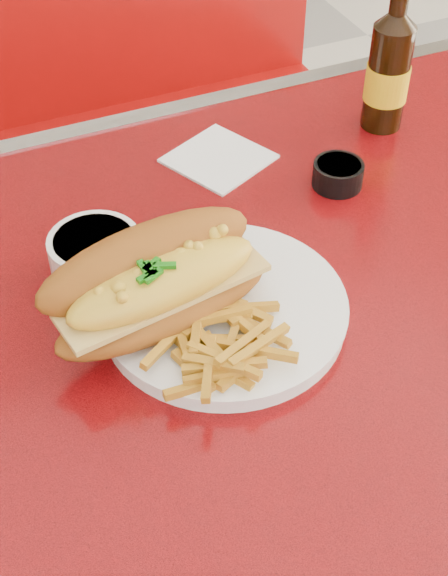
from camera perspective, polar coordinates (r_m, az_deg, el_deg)
name	(u,v)px	position (r m, az deg, el deg)	size (l,w,h in m)	color
diner_table	(239,413)	(0.94, 1.09, -8.88)	(1.23, 0.83, 0.77)	red
booth_bench_far	(78,222)	(1.72, -10.37, 4.62)	(1.20, 0.51, 0.90)	#960B0A
dinner_plate	(224,309)	(0.81, 0.00, -1.52)	(0.25, 0.25, 0.02)	white
mac_hoagie	(157,282)	(0.77, -4.76, 0.45)	(0.25, 0.15, 0.10)	#975318
fries_pile	(213,339)	(0.75, -0.79, -3.62)	(0.11, 0.10, 0.03)	gold
fork	(219,339)	(0.77, -0.38, -3.67)	(0.04, 0.14, 0.00)	silver
gravy_ramekin	(96,257)	(0.85, -9.09, 2.18)	(0.12, 0.12, 0.05)	white
sauce_cup_right	(338,173)	(0.99, 8.11, 8.07)	(0.08, 0.08, 0.03)	black
beer_bottle	(389,68)	(1.08, 11.65, 15.08)	(0.07, 0.07, 0.22)	black
paper_napkin	(219,158)	(1.03, -0.38, 9.20)	(0.11, 0.11, 0.00)	white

